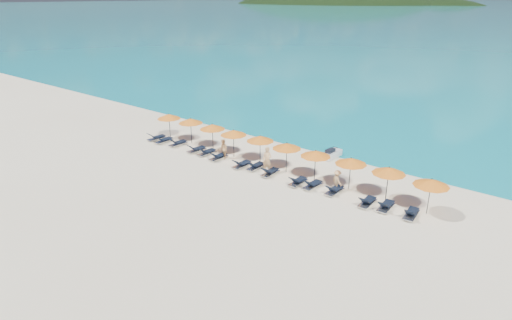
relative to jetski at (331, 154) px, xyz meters
The scene contains 32 objects.
ground 9.87m from the jetski, 103.99° to the right, with size 1400.00×1400.00×0.00m, color beige.
headland_main 611.77m from the jetski, 119.69° to the left, with size 374.00×242.00×126.50m.
headland_small 572.22m from the jetski, 105.47° to the left, with size 162.00×126.00×85.50m.
jetski is the anchor object (origin of this frame).
beachgoer_a 6.03m from the jetski, 110.86° to the right, with size 0.71×0.46×1.94m, color tan.
beachgoer_b 8.58m from the jetski, 139.71° to the right, with size 0.77×0.44×1.58m, color tan.
beachgoer_c 6.10m from the jetski, 57.02° to the right, with size 0.91×0.42×1.42m, color tan.
umbrella_0 14.75m from the jetski, 161.33° to the right, with size 2.10×2.10×2.28m.
umbrella_1 12.27m from the jetski, 158.42° to the right, with size 2.10×2.10×2.28m.
umbrella_2 9.89m from the jetski, 152.05° to the right, with size 2.10×2.10×2.28m.
umbrella_3 7.94m from the jetski, 143.06° to the right, with size 2.10×2.10×2.28m.
umbrella_4 6.04m from the jetski, 128.93° to the right, with size 2.10×2.10×2.28m.
umbrella_5 5.06m from the jetski, 103.41° to the right, with size 2.10×2.10×2.28m.
umbrella_6 5.18m from the jetski, 74.08° to the right, with size 2.10×2.10×2.28m.
umbrella_7 6.17m from the jetski, 49.06° to the right, with size 2.10×2.10×2.28m.
umbrella_8 8.04m from the jetski, 34.70° to the right, with size 2.10×2.10×2.28m.
umbrella_9 10.36m from the jetski, 27.12° to the right, with size 2.10×2.10×2.28m.
lounger_0 15.53m from the jetski, 157.77° to the right, with size 0.78×1.75×0.66m.
lounger_1 14.56m from the jetski, 155.93° to the right, with size 0.67×1.72×0.66m.
lounger_2 13.04m from the jetski, 154.09° to the right, with size 0.68×1.72×0.66m.
lounger_3 10.99m from the jetski, 148.12° to the right, with size 0.78×1.75×0.66m.
lounger_4 10.01m from the jetski, 144.91° to the right, with size 0.68×1.72×0.66m.
lounger_5 8.96m from the jetski, 138.60° to the right, with size 0.63×1.70×0.66m.
lounger_6 7.34m from the jetski, 125.13° to the right, with size 0.65×1.71×0.66m.
lounger_7 6.47m from the jetski, 119.43° to the right, with size 0.64×1.71×0.66m.
lounger_8 6.10m from the jetski, 105.72° to the right, with size 0.69×1.73×0.66m.
lounger_9 6.05m from the jetski, 82.23° to the right, with size 0.63×1.70×0.66m.
lounger_10 6.12m from the jetski, 72.00° to the right, with size 0.71×1.73×0.66m.
lounger_11 6.63m from the jetski, 58.59° to the right, with size 0.66×1.71×0.66m.
lounger_12 8.30m from the jetski, 45.08° to the right, with size 0.66×1.71×0.66m.
lounger_13 9.00m from the jetski, 39.16° to the right, with size 0.70×1.73×0.66m.
lounger_14 10.23m from the jetski, 33.63° to the right, with size 0.78×1.75×0.66m.
Camera 1 is at (17.70, -19.00, 12.14)m, focal length 30.00 mm.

